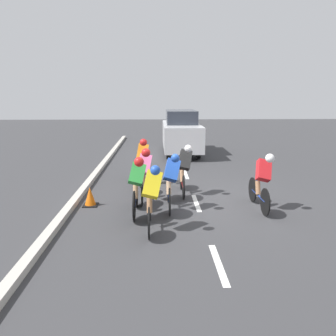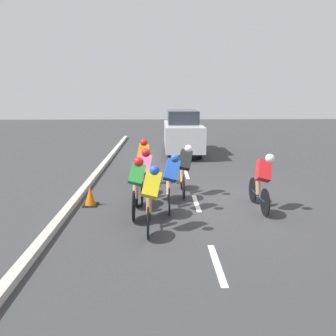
{
  "view_description": "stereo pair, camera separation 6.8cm",
  "coord_description": "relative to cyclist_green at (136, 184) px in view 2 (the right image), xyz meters",
  "views": [
    {
      "loc": [
        1.02,
        8.45,
        2.79
      ],
      "look_at": [
        0.75,
        0.25,
        0.95
      ],
      "focal_mm": 35.0,
      "sensor_mm": 36.0,
      "label": 1
    },
    {
      "loc": [
        0.95,
        8.45,
        2.79
      ],
      "look_at": [
        0.75,
        0.25,
        0.95
      ],
      "focal_mm": 35.0,
      "sensor_mm": 36.0,
      "label": 2
    }
  ],
  "objects": [
    {
      "name": "cyclist_pink",
      "position": [
        -0.13,
        -1.13,
        0.02
      ],
      "size": [
        0.42,
        1.65,
        1.46
      ],
      "color": "black",
      "rests_on": "ground"
    },
    {
      "name": "cyclist_yellow",
      "position": [
        -0.36,
        0.88,
        0.0
      ],
      "size": [
        0.45,
        1.64,
        1.45
      ],
      "color": "black",
      "rests_on": "ground"
    },
    {
      "name": "lane_stripe_near",
      "position": [
        -1.5,
        2.36,
        -0.75
      ],
      "size": [
        0.12,
        1.4,
        0.01
      ],
      "primitive_type": "cube",
      "color": "white",
      "rests_on": "ground"
    },
    {
      "name": "cyclist_orange",
      "position": [
        -0.01,
        -2.8,
        0.02
      ],
      "size": [
        0.41,
        1.67,
        1.49
      ],
      "color": "black",
      "rests_on": "ground"
    },
    {
      "name": "cyclist_red",
      "position": [
        -3.05,
        -0.33,
        0.0
      ],
      "size": [
        0.43,
        1.69,
        1.44
      ],
      "color": "black",
      "rests_on": "ground"
    },
    {
      "name": "traffic_cone",
      "position": [
        1.25,
        -0.72,
        -0.52
      ],
      "size": [
        0.36,
        0.36,
        0.49
      ],
      "color": "black",
      "rests_on": "ground"
    },
    {
      "name": "cyclist_green",
      "position": [
        0.0,
        0.0,
        0.0
      ],
      "size": [
        0.44,
        1.66,
        1.45
      ],
      "color": "black",
      "rests_on": "ground"
    },
    {
      "name": "support_car",
      "position": [
        -1.64,
        -8.37,
        0.28
      ],
      "size": [
        1.7,
        4.43,
        2.07
      ],
      "color": "black",
      "rests_on": "ground"
    },
    {
      "name": "curb",
      "position": [
        1.7,
        -0.84,
        -0.69
      ],
      "size": [
        0.2,
        26.96,
        0.14
      ],
      "primitive_type": "cube",
      "color": "#B7B2A8",
      "rests_on": "ground"
    },
    {
      "name": "cyclist_blue",
      "position": [
        -0.81,
        -0.39,
        -0.0
      ],
      "size": [
        0.45,
        1.69,
        1.45
      ],
      "color": "black",
      "rests_on": "ground"
    },
    {
      "name": "ground_plane",
      "position": [
        -1.5,
        -1.09,
        -0.76
      ],
      "size": [
        60.0,
        60.0,
        0.0
      ],
      "primitive_type": "plane",
      "color": "#38383A"
    },
    {
      "name": "lane_stripe_mid",
      "position": [
        -1.5,
        -0.84,
        -0.75
      ],
      "size": [
        0.12,
        1.4,
        0.01
      ],
      "primitive_type": "cube",
      "color": "white",
      "rests_on": "ground"
    },
    {
      "name": "lane_stripe_far",
      "position": [
        -1.5,
        -4.04,
        -0.75
      ],
      "size": [
        0.12,
        1.4,
        0.01
      ],
      "primitive_type": "cube",
      "color": "white",
      "rests_on": "ground"
    },
    {
      "name": "cyclist_black",
      "position": [
        -1.24,
        -1.61,
        0.01
      ],
      "size": [
        0.44,
        1.67,
        1.47
      ],
      "color": "black",
      "rests_on": "ground"
    }
  ]
}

